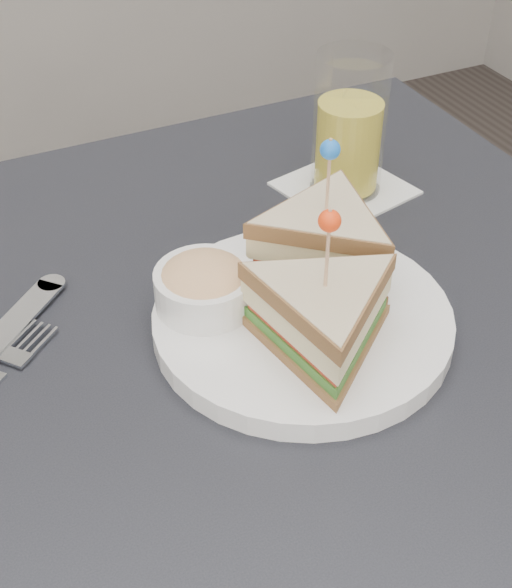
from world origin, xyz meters
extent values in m
cube|color=black|center=(0.00, 0.00, 0.73)|extent=(0.80, 0.80, 0.03)
cylinder|color=black|center=(0.35, 0.35, 0.36)|extent=(0.04, 0.04, 0.72)
cylinder|color=white|center=(0.05, 0.01, 0.76)|extent=(0.29, 0.29, 0.01)
cylinder|color=white|center=(0.05, 0.01, 0.77)|extent=(0.29, 0.29, 0.00)
cylinder|color=#DCA97E|center=(0.04, -0.04, 0.86)|extent=(0.00, 0.00, 0.08)
sphere|color=#FF3C10|center=(0.04, -0.04, 0.89)|extent=(0.02, 0.02, 0.02)
cylinder|color=#DCA97E|center=(0.09, 0.05, 0.86)|extent=(0.00, 0.00, 0.08)
sphere|color=blue|center=(0.09, 0.05, 0.89)|extent=(0.02, 0.02, 0.02)
cylinder|color=white|center=(-0.02, 0.05, 0.78)|extent=(0.10, 0.10, 0.04)
ellipsoid|color=#E0B772|center=(-0.02, 0.05, 0.80)|extent=(0.09, 0.09, 0.03)
cube|color=silver|center=(-0.17, 0.07, 0.75)|extent=(0.03, 0.03, 0.00)
cube|color=silver|center=(-0.17, 0.11, 0.75)|extent=(0.11, 0.11, 0.00)
cylinder|color=silver|center=(-0.12, 0.15, 0.75)|extent=(0.03, 0.03, 0.00)
cube|color=white|center=(0.20, 0.18, 0.75)|extent=(0.14, 0.14, 0.00)
cylinder|color=gold|center=(0.20, 0.18, 0.80)|extent=(0.08, 0.08, 0.09)
cylinder|color=white|center=(0.20, 0.18, 0.83)|extent=(0.09, 0.09, 0.14)
cube|color=white|center=(0.20, 0.19, 0.84)|extent=(0.02, 0.02, 0.02)
cube|color=white|center=(0.19, 0.18, 0.84)|extent=(0.02, 0.02, 0.02)
camera|label=1|loc=(-0.21, -0.44, 1.20)|focal=50.00mm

